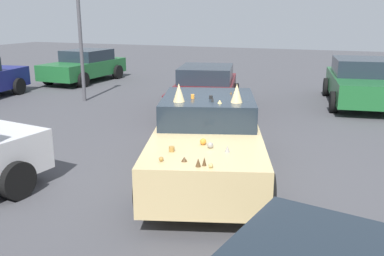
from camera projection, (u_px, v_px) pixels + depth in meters
name	position (u px, v px, depth m)	size (l,w,h in m)	color
ground_plane	(207.00, 176.00, 7.77)	(60.00, 60.00, 0.00)	#47474C
art_car_decorated	(208.00, 138.00, 7.64)	(4.92, 3.09, 1.76)	#D8BC7F
parked_sedan_far_left	(85.00, 66.00, 18.53)	(4.24, 2.07, 1.38)	#1E602D
parked_sedan_behind_right	(205.00, 89.00, 12.85)	(4.78, 2.70, 1.35)	#5B1419
parked_sedan_row_back_center	(360.00, 82.00, 13.77)	(4.70, 2.54, 1.50)	#1E602D
lot_lamp_post	(80.00, 32.00, 13.92)	(0.28, 0.28, 3.77)	#4C4C51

